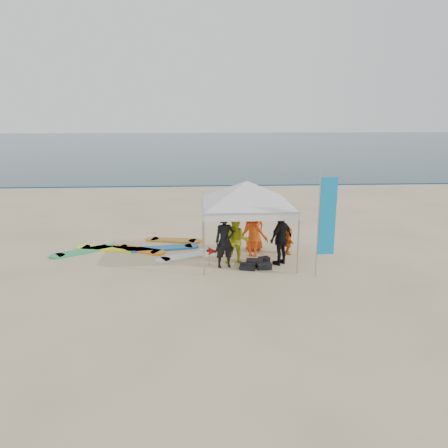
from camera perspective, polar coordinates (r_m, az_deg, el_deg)
name	(u,v)px	position (r m, az deg, el deg)	size (l,w,h in m)	color
ground	(240,283)	(13.31, 2.16, -7.77)	(120.00, 120.00, 0.00)	beige
ocean	(204,144)	(72.45, -2.57, 10.36)	(160.00, 84.00, 0.08)	#0C2633
shoreline_foam	(215,186)	(30.90, -1.16, 4.99)	(160.00, 1.20, 0.01)	silver
person_black_a	(225,241)	(14.40, 0.09, -2.23)	(0.66, 0.43, 1.80)	black
person_yellow	(237,241)	(14.70, 1.66, -2.24)	(0.79, 0.62, 1.63)	#BBC51B
person_orange_a	(253,234)	(15.58, 3.86, -1.29)	(1.06, 0.61, 1.64)	#E44B14
person_black_b	(281,238)	(14.78, 7.47, -1.89)	(1.06, 0.44, 1.81)	black
person_orange_b	(254,227)	(16.19, 3.92, -0.40)	(0.88, 0.57, 1.80)	#D84813
person_seated	(288,241)	(16.06, 8.42, -2.18)	(0.90, 0.29, 0.97)	#CB5812
canopy_tent	(247,181)	(14.79, 3.01, 5.60)	(4.21, 4.21, 3.18)	#A5A5A8
feather_flag	(326,218)	(13.62, 13.23, 0.79)	(0.55, 0.04, 3.24)	#A5A5A8
marker_pennant	(213,251)	(14.67, -1.49, -3.58)	(0.28, 0.28, 0.64)	#A5A5A8
gear_pile	(256,264)	(14.69, 4.24, -5.24)	(1.13, 1.01, 0.22)	black
surfboard_spread	(143,249)	(16.72, -10.51, -3.21)	(5.87, 3.13, 0.07)	#216EB4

